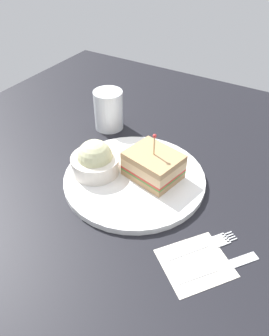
# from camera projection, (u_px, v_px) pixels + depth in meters

# --- Properties ---
(ground_plane) EXTENTS (1.05, 1.05, 0.02)m
(ground_plane) POSITION_uv_depth(u_px,v_px,m) (134.00, 184.00, 0.66)
(ground_plane) COLOR black
(plate) EXTENTS (0.27, 0.27, 0.01)m
(plate) POSITION_uv_depth(u_px,v_px,m) (134.00, 178.00, 0.65)
(plate) COLOR white
(plate) RESTS_ON ground_plane
(sandwich_half_center) EXTENTS (0.11, 0.10, 0.10)m
(sandwich_half_center) POSITION_uv_depth(u_px,v_px,m) (153.00, 165.00, 0.63)
(sandwich_half_center) COLOR tan
(sandwich_half_center) RESTS_ON plate
(coleslaw_bowl) EXTENTS (0.09, 0.09, 0.07)m
(coleslaw_bowl) POSITION_uv_depth(u_px,v_px,m) (95.00, 160.00, 0.64)
(coleslaw_bowl) COLOR silver
(coleslaw_bowl) RESTS_ON plate
(drink_glass) EXTENTS (0.07, 0.07, 0.09)m
(drink_glass) POSITION_uv_depth(u_px,v_px,m) (109.00, 112.00, 0.78)
(drink_glass) COLOR #B74C33
(drink_glass) RESTS_ON ground_plane
(napkin) EXTENTS (0.13, 0.13, 0.00)m
(napkin) POSITION_uv_depth(u_px,v_px,m) (195.00, 263.00, 0.50)
(napkin) COLOR beige
(napkin) RESTS_ON ground_plane
(fork) EXTENTS (0.08, 0.11, 0.00)m
(fork) POSITION_uv_depth(u_px,v_px,m) (210.00, 244.00, 0.53)
(fork) COLOR silver
(fork) RESTS_ON ground_plane
(knife) EXTENTS (0.09, 0.11, 0.00)m
(knife) POSITION_uv_depth(u_px,v_px,m) (223.00, 267.00, 0.50)
(knife) COLOR silver
(knife) RESTS_ON ground_plane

